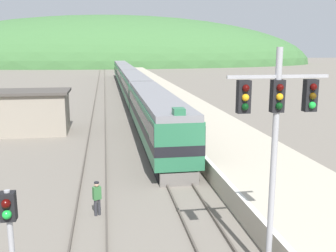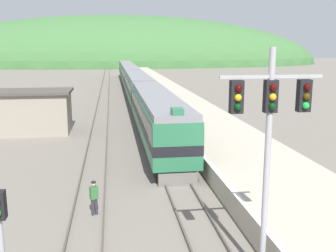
{
  "view_description": "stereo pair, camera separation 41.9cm",
  "coord_description": "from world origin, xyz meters",
  "px_view_note": "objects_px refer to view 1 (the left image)",
  "views": [
    {
      "loc": [
        -3.93,
        -5.97,
        7.67
      ],
      "look_at": [
        0.2,
        19.86,
        2.36
      ],
      "focal_mm": 42.0,
      "sensor_mm": 36.0,
      "label": 1
    },
    {
      "loc": [
        -3.52,
        -6.03,
        7.67
      ],
      "look_at": [
        0.2,
        19.86,
        2.36
      ],
      "focal_mm": 42.0,
      "sensor_mm": 36.0,
      "label": 2
    }
  ],
  "objects_px": {
    "carriage_second": "(135,88)",
    "signal_mast_main": "(276,124)",
    "carriage_fourth": "(121,70)",
    "signal_post_siding": "(11,239)",
    "express_train_lead_car": "(156,116)",
    "carriage_third": "(126,76)",
    "track_worker": "(97,197)"
  },
  "relations": [
    {
      "from": "carriage_second",
      "to": "signal_mast_main",
      "type": "height_order",
      "value": "signal_mast_main"
    },
    {
      "from": "carriage_fourth",
      "to": "signal_post_siding",
      "type": "xyz_separation_m",
      "value": [
        -6.33,
        -86.03,
        0.9
      ]
    },
    {
      "from": "express_train_lead_car",
      "to": "signal_mast_main",
      "type": "bearing_deg",
      "value": -86.01
    },
    {
      "from": "carriage_second",
      "to": "carriage_fourth",
      "type": "height_order",
      "value": "same"
    },
    {
      "from": "carriage_third",
      "to": "signal_mast_main",
      "type": "bearing_deg",
      "value": -88.76
    },
    {
      "from": "express_train_lead_car",
      "to": "carriage_second",
      "type": "bearing_deg",
      "value": 90.0
    },
    {
      "from": "track_worker",
      "to": "carriage_third",
      "type": "bearing_deg",
      "value": 85.51
    },
    {
      "from": "signal_post_siding",
      "to": "track_worker",
      "type": "xyz_separation_m",
      "value": [
        1.86,
        7.98,
        -2.16
      ]
    },
    {
      "from": "signal_mast_main",
      "to": "signal_post_siding",
      "type": "distance_m",
      "value": 8.28
    },
    {
      "from": "carriage_second",
      "to": "carriage_third",
      "type": "distance_m",
      "value": 21.15
    },
    {
      "from": "carriage_fourth",
      "to": "signal_post_siding",
      "type": "relative_size",
      "value": 4.7
    },
    {
      "from": "express_train_lead_car",
      "to": "track_worker",
      "type": "relative_size",
      "value": 13.31
    },
    {
      "from": "carriage_fourth",
      "to": "signal_post_siding",
      "type": "bearing_deg",
      "value": -94.21
    },
    {
      "from": "carriage_third",
      "to": "signal_post_siding",
      "type": "xyz_separation_m",
      "value": [
        -6.33,
        -64.87,
        0.9
      ]
    },
    {
      "from": "carriage_second",
      "to": "track_worker",
      "type": "relative_size",
      "value": 12.49
    },
    {
      "from": "carriage_fourth",
      "to": "signal_mast_main",
      "type": "distance_m",
      "value": 83.94
    },
    {
      "from": "carriage_second",
      "to": "signal_post_siding",
      "type": "xyz_separation_m",
      "value": [
        -6.33,
        -43.72,
        0.9
      ]
    },
    {
      "from": "signal_mast_main",
      "to": "signal_post_siding",
      "type": "relative_size",
      "value": 1.78
    },
    {
      "from": "carriage_third",
      "to": "track_worker",
      "type": "height_order",
      "value": "carriage_third"
    },
    {
      "from": "express_train_lead_car",
      "to": "carriage_second",
      "type": "height_order",
      "value": "express_train_lead_car"
    },
    {
      "from": "carriage_fourth",
      "to": "signal_mast_main",
      "type": "bearing_deg",
      "value": -89.07
    },
    {
      "from": "carriage_second",
      "to": "signal_post_siding",
      "type": "relative_size",
      "value": 4.7
    },
    {
      "from": "carriage_third",
      "to": "signal_mast_main",
      "type": "distance_m",
      "value": 62.81
    },
    {
      "from": "signal_mast_main",
      "to": "express_train_lead_car",
      "type": "bearing_deg",
      "value": 93.99
    },
    {
      "from": "carriage_fourth",
      "to": "signal_mast_main",
      "type": "xyz_separation_m",
      "value": [
        1.36,
        -83.87,
        3.09
      ]
    },
    {
      "from": "express_train_lead_car",
      "to": "carriage_third",
      "type": "distance_m",
      "value": 43.21
    },
    {
      "from": "carriage_third",
      "to": "track_worker",
      "type": "xyz_separation_m",
      "value": [
        -4.47,
        -56.89,
        -1.26
      ]
    },
    {
      "from": "express_train_lead_car",
      "to": "track_worker",
      "type": "height_order",
      "value": "express_train_lead_car"
    },
    {
      "from": "carriage_second",
      "to": "carriage_third",
      "type": "xyz_separation_m",
      "value": [
        0.0,
        21.15,
        0.0
      ]
    },
    {
      "from": "express_train_lead_car",
      "to": "carriage_second",
      "type": "distance_m",
      "value": 22.06
    },
    {
      "from": "carriage_fourth",
      "to": "signal_mast_main",
      "type": "relative_size",
      "value": 2.65
    },
    {
      "from": "express_train_lead_car",
      "to": "carriage_fourth",
      "type": "relative_size",
      "value": 1.07
    }
  ]
}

